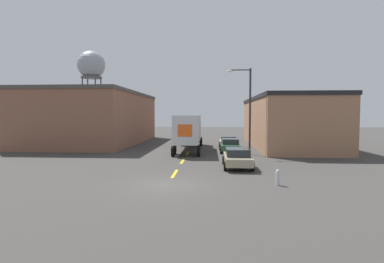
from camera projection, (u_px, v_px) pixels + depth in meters
ground_plane at (167, 185)px, 16.56m from camera, size 160.00×160.00×0.00m
road_centerline at (183, 161)px, 25.10m from camera, size 0.20×13.39×0.01m
warehouse_left at (94, 118)px, 41.41m from camera, size 12.89×21.90×6.96m
warehouse_right at (286, 122)px, 36.69m from camera, size 8.30×20.00×6.06m
semi_truck at (189, 129)px, 33.17m from camera, size 2.81×12.71×3.85m
parked_car_right_far at (228, 142)px, 34.45m from camera, size 2.09×4.44×1.43m
parked_car_right_near at (237, 157)px, 22.04m from camera, size 2.09×4.44×1.43m
parked_car_right_mid at (230, 145)px, 31.05m from camera, size 2.09×4.44×1.43m
water_tower at (91, 66)px, 65.42m from camera, size 5.97×5.97×17.81m
street_lamp at (247, 105)px, 29.00m from camera, size 2.33×0.32×8.37m
fire_hydrant at (278, 178)px, 16.47m from camera, size 0.22×0.22×0.88m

